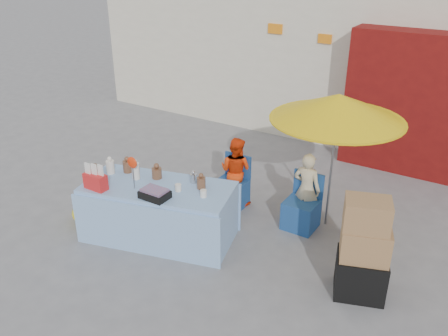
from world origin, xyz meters
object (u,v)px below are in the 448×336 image
Objects in this scene: market_table at (159,211)px; umbrella at (338,108)px; chair_right at (301,212)px; box_stack at (363,252)px; vendor_orange at (236,171)px; vendor_beige at (307,189)px; chair_left at (231,191)px.

market_table is 2.94m from umbrella.
chair_right is 1.69m from umbrella.
box_stack reaches higher than market_table.
vendor_orange is (0.41, 1.49, 0.15)m from market_table.
vendor_beige is 0.56× the size of umbrella.
chair_left is 1.30m from vendor_beige.
market_table is 2.92m from box_stack.
box_stack reaches higher than chair_left.
chair_right is 1.30m from vendor_orange.
vendor_orange is 0.55× the size of umbrella.
market_table reaches higher than chair_left.
umbrella is 2.06m from box_stack.
vendor_beige is 1.34m from umbrella.
umbrella is (1.55, 0.15, 1.31)m from vendor_orange.
chair_left is 2.27m from umbrella.
chair_left is at bearing 89.90° from vendor_orange.
box_stack is (1.24, -1.03, 0.36)m from chair_right.
vendor_beige is 1.70m from box_stack.
box_stack is at bearing -22.69° from chair_left.
chair_left and chair_right have the same top height.
vendor_beige is (1.25, 0.00, 0.01)m from vendor_orange.
market_table is at bearing -173.75° from box_stack.
vendor_beige is at bearing 89.90° from chair_right.
chair_right is 0.72× the size of vendor_beige.
market_table is at bearing 74.35° from vendor_orange.
vendor_beige is at bearing 26.74° from market_table.
box_stack is (2.90, 0.32, 0.18)m from market_table.
box_stack reaches higher than vendor_beige.
umbrella reaches higher than box_stack.
umbrella is at bearing -174.56° from vendor_orange.
market_table is 2.06× the size of vendor_orange.
market_table is 1.55m from vendor_orange.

